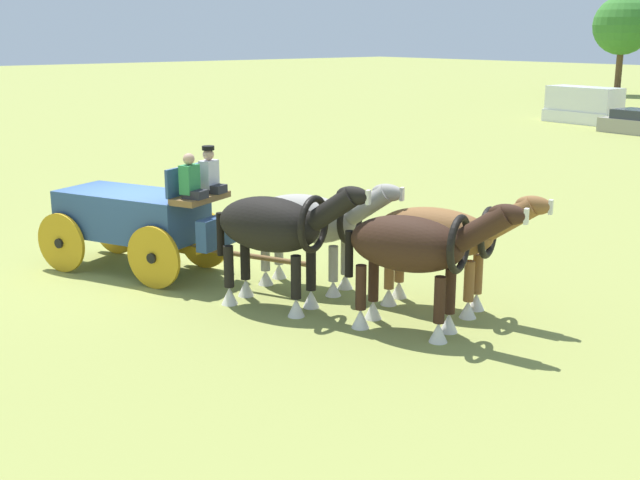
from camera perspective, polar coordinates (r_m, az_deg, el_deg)
The scene contains 8 objects.
ground_plane at distance 17.30m, azimuth -12.88°, elevation -2.02°, with size 220.00×220.00×0.00m, color olive.
show_wagon at distance 16.90m, azimuth -12.63°, elevation 1.63°, with size 5.79×3.13×2.65m.
draft_horse_rear_near at distance 15.34m, azimuth -0.60°, elevation 1.30°, with size 3.04×1.73×2.17m.
draft_horse_rear_off at distance 14.22m, azimuth -3.15°, elevation 0.81°, with size 2.93×1.71×2.33m.
draft_horse_lead_near at distance 14.31m, azimuth 8.61°, elevation 0.26°, with size 3.03×1.71×2.19m.
draft_horse_lead_off at distance 13.11m, azimuth 6.67°, elevation -0.62°, with size 2.89×1.67×2.29m.
parked_vehicle_a at distance 46.71m, azimuth 18.04°, elevation 8.97°, with size 4.28×1.93×1.95m.
tree_a at distance 68.89m, azimuth 20.50°, elevation 13.93°, with size 4.52×4.52×7.60m.
Camera 1 is at (15.00, -7.19, 4.77)m, focal length 45.54 mm.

